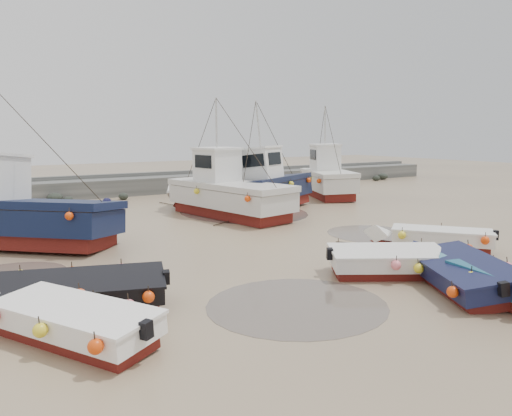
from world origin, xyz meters
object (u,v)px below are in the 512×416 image
at_px(dinghy_1, 458,268).
at_px(person, 107,245).
at_px(dinghy_2, 493,277).
at_px(dinghy_5, 399,258).
at_px(dinghy_0, 64,315).
at_px(cabin_boat_1, 222,191).
at_px(cabin_boat_0, 1,214).
at_px(cabin_boat_2, 270,187).
at_px(cabin_boat_3, 326,177).
at_px(dinghy_6, 431,236).
at_px(dinghy_4, 67,290).

height_order(dinghy_1, person, dinghy_1).
xyz_separation_m(dinghy_2, person, (-6.89, 12.12, -0.57)).
bearing_deg(person, dinghy_2, 80.12).
bearing_deg(dinghy_5, dinghy_0, -61.63).
height_order(dinghy_0, cabin_boat_1, cabin_boat_1).
bearing_deg(dinghy_1, dinghy_2, -68.16).
bearing_deg(cabin_boat_1, person, -162.85).
distance_m(cabin_boat_0, person, 4.23).
relative_size(dinghy_0, dinghy_5, 1.09).
height_order(dinghy_5, cabin_boat_2, cabin_boat_2).
relative_size(dinghy_0, cabin_boat_3, 0.67).
distance_m(cabin_boat_0, cabin_boat_3, 21.42).
distance_m(dinghy_5, cabin_boat_0, 14.98).
distance_m(dinghy_6, cabin_boat_1, 11.65).
relative_size(dinghy_5, dinghy_6, 1.05).
xyz_separation_m(dinghy_1, person, (-7.04, 10.94, -0.54)).
xyz_separation_m(cabin_boat_3, person, (-17.33, -6.84, -1.39)).
distance_m(dinghy_4, cabin_boat_2, 17.09).
bearing_deg(dinghy_6, cabin_boat_1, 65.90).
xyz_separation_m(dinghy_0, dinghy_4, (0.47, 1.82, -0.00)).
relative_size(dinghy_0, dinghy_6, 1.14).
distance_m(dinghy_4, cabin_boat_3, 24.55).
height_order(dinghy_0, cabin_boat_2, cabin_boat_2).
relative_size(dinghy_4, dinghy_5, 1.17).
relative_size(cabin_boat_0, cabin_boat_3, 1.05).
height_order(dinghy_0, dinghy_5, same).
bearing_deg(person, cabin_boat_0, -68.24).
bearing_deg(dinghy_1, cabin_boat_0, 158.49).
xyz_separation_m(dinghy_2, cabin_boat_1, (0.42, 15.81, 0.75)).
bearing_deg(cabin_boat_0, dinghy_1, -97.52).
bearing_deg(dinghy_2, cabin_boat_3, 72.75).
relative_size(dinghy_1, person, 3.26).
relative_size(dinghy_1, cabin_boat_1, 0.56).
xyz_separation_m(dinghy_0, cabin_boat_2, (13.87, 12.40, 0.82)).
bearing_deg(person, dinghy_4, 26.83).
bearing_deg(dinghy_2, cabin_boat_0, 138.13).
bearing_deg(dinghy_2, dinghy_1, 94.30).
relative_size(dinghy_1, cabin_boat_3, 0.71).
bearing_deg(dinghy_6, cabin_boat_2, 50.57).
relative_size(dinghy_0, person, 3.09).
xyz_separation_m(cabin_boat_0, cabin_boat_3, (20.85, 4.91, 0.08)).
distance_m(dinghy_2, person, 13.95).
bearing_deg(cabin_boat_3, cabin_boat_2, -131.66).
xyz_separation_m(cabin_boat_0, cabin_boat_2, (13.92, 1.77, 0.06)).
bearing_deg(person, dinghy_5, 85.23).
bearing_deg(dinghy_6, dinghy_5, 165.96).
height_order(dinghy_4, person, dinghy_4).
relative_size(dinghy_0, dinghy_1, 0.95).
xyz_separation_m(dinghy_0, dinghy_6, (13.62, 1.11, 0.01)).
height_order(dinghy_2, cabin_boat_3, cabin_boat_3).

